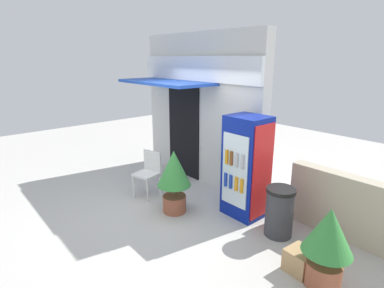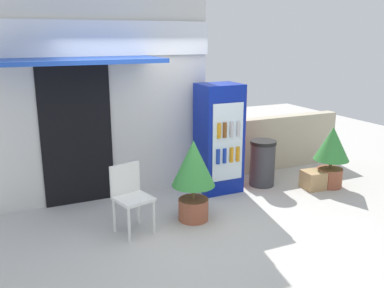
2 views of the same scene
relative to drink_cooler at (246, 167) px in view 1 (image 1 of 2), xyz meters
name	(u,v)px [view 1 (image 1 of 2)]	position (x,y,z in m)	size (l,w,h in m)	color
ground	(160,206)	(-1.21, -0.99, -0.89)	(16.00, 16.00, 0.00)	beige
storefront_building	(198,107)	(-1.82, 0.52, 0.77)	(3.48, 1.27, 3.22)	silver
drink_cooler	(246,167)	(0.00, 0.00, 0.00)	(0.69, 0.63, 1.79)	navy
plastic_chair	(149,170)	(-1.78, -0.84, -0.36)	(0.53, 0.52, 0.90)	silver
potted_plant_near_shop	(174,175)	(-0.89, -0.89, -0.19)	(0.60, 0.60, 1.16)	#995138
potted_plant_curbside	(328,241)	(1.80, -0.67, -0.27)	(0.59, 0.59, 1.05)	#995138
trash_bin	(279,212)	(0.79, -0.12, -0.49)	(0.45, 0.45, 0.80)	#38383D
stone_boundary_wall	(366,214)	(1.77, 0.60, -0.38)	(2.36, 0.24, 1.02)	#B7AD93
cardboard_box	(300,261)	(1.48, -0.64, -0.74)	(0.33, 0.34, 0.31)	tan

